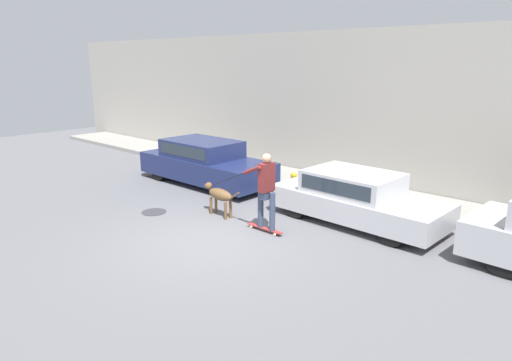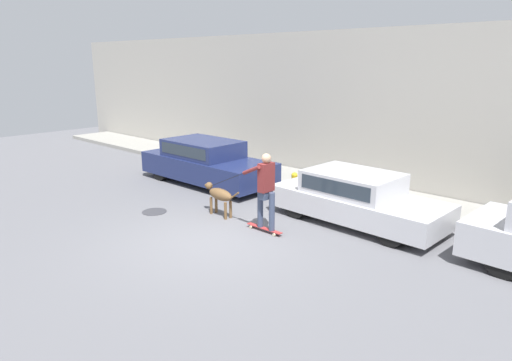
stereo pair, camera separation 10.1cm
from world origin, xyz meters
name	(u,v)px [view 1 (the left image)]	position (x,y,z in m)	size (l,w,h in m)	color
ground_plane	(214,240)	(0.00, 0.00, 0.00)	(36.00, 36.00, 0.00)	slate
back_wall	(366,109)	(0.00, 6.26, 2.32)	(32.00, 0.30, 4.64)	#ADA89E
sidewalk_curb	(343,189)	(0.00, 5.12, 0.07)	(30.00, 1.93, 0.15)	gray
parked_car_0	(205,163)	(-3.70, 3.04, 0.65)	(4.54, 1.75, 1.35)	black
parked_car_1	(356,198)	(1.63, 3.05, 0.59)	(4.16, 1.80, 1.21)	black
dog	(220,195)	(-1.09, 1.20, 0.53)	(1.29, 0.35, 0.77)	brown
skateboarder	(266,188)	(0.48, 1.13, 1.03)	(2.47, 0.54, 1.80)	beige
manhole_cover	(154,212)	(-2.52, 0.25, 0.01)	(0.62, 0.62, 0.01)	#38383D
fire_hydrant	(294,183)	(-0.88, 3.91, 0.35)	(0.18, 0.18, 0.66)	gold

